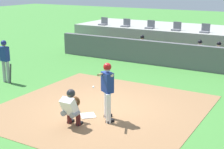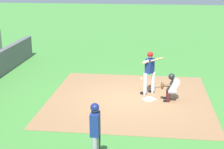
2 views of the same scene
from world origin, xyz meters
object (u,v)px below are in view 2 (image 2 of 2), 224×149
Objects in this scene: batter_at_plate at (149,70)px; catcher_crouched at (171,86)px; on_deck_batter at (95,131)px; home_plate at (149,99)px.

batter_at_plate is 1.19m from catcher_crouched.
home_plate is at bearing -14.81° from on_deck_batter.
home_plate is 0.25× the size of on_deck_batter.
home_plate is 0.24× the size of batter_at_plate.
catcher_crouched is 0.85× the size of on_deck_batter.
batter_at_plate is (0.69, 0.03, 1.01)m from home_plate.
catcher_crouched reaches higher than home_plate.
home_plate is 1.01m from catcher_crouched.
home_plate is at bearing 89.35° from catcher_crouched.
on_deck_batter reaches higher than catcher_crouched.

